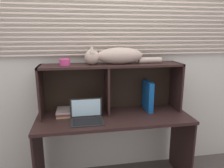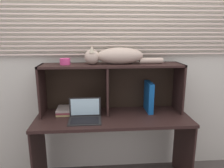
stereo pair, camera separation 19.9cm
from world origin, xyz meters
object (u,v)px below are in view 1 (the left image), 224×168
cat (116,56)px  binder_upright (148,96)px  small_basket (65,62)px  laptop (87,117)px  book_stack (67,112)px

cat → binder_upright: cat is taller
cat → small_basket: (-0.50, 0.00, -0.05)m
laptop → small_basket: size_ratio=3.05×
binder_upright → cat: bearing=180.0°
cat → binder_upright: size_ratio=2.49×
book_stack → binder_upright: bearing=-0.0°
laptop → binder_upright: 0.71m
laptop → book_stack: size_ratio=1.42×
cat → binder_upright: 0.56m
laptop → book_stack: bearing=136.8°
cat → binder_upright: (0.36, 0.00, -0.44)m
laptop → binder_upright: bearing=15.4°
laptop → book_stack: laptop is taller
laptop → binder_upright: size_ratio=0.97×
binder_upright → book_stack: (-0.87, 0.00, -0.13)m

